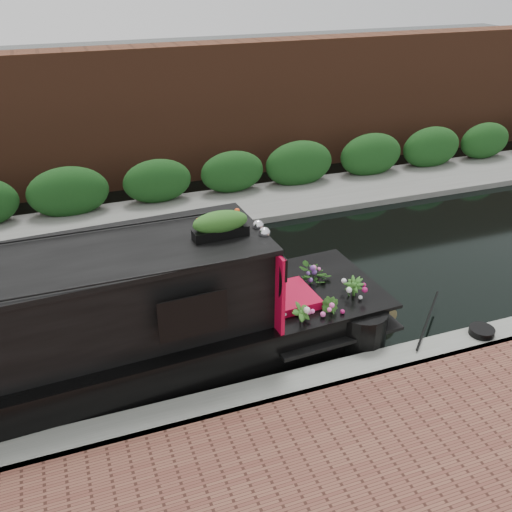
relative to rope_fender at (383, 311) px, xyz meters
name	(u,v)px	position (x,y,z in m)	size (l,w,h in m)	color
ground	(208,298)	(-2.97, 1.91, -0.18)	(80.00, 80.00, 0.00)	black
near_bank_coping	(265,402)	(-2.97, -1.39, -0.18)	(40.00, 0.60, 0.50)	gray
far_bank_path	(165,219)	(-2.97, 6.11, -0.18)	(40.00, 2.40, 0.34)	slate
far_hedge	(159,206)	(-2.97, 7.01, -0.18)	(40.00, 1.10, 2.80)	#184317
far_brick_wall	(145,181)	(-2.97, 9.11, -0.18)	(40.00, 1.00, 8.00)	#542D1C
rope_fender	(383,311)	(0.00, 0.00, 0.00)	(0.36, 0.36, 0.43)	olive
coiled_mooring_rope	(482,331)	(1.21, -1.35, 0.13)	(0.45, 0.45, 0.12)	black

